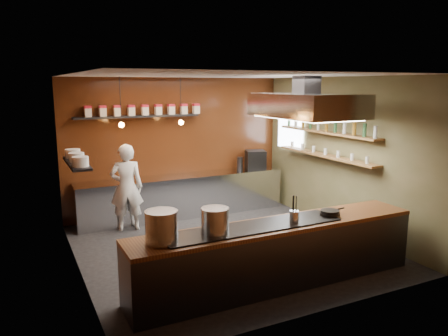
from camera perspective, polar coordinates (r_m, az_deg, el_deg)
floor at (r=7.88m, az=0.47°, el=-10.37°), size 5.00×5.00×0.00m
back_wall at (r=9.74m, az=-6.11°, el=2.82°), size 5.00×0.00×5.00m
left_wall at (r=6.75m, az=-18.86°, el=-1.30°), size 0.00×5.00×5.00m
right_wall at (r=8.85m, az=15.12°, el=1.70°), size 0.00×5.00×5.00m
ceiling at (r=7.34m, az=0.51°, el=12.01°), size 5.00×5.00×0.00m
window_pane at (r=10.11m, az=8.68°, el=5.33°), size 0.00×1.00×1.00m
prep_counter at (r=9.64m, az=-5.31°, el=-3.62°), size 4.60×0.65×0.90m
pass_counter at (r=6.41m, az=6.96°, el=-11.08°), size 4.40×0.72×0.94m
tin_shelf at (r=9.26m, az=-11.16°, el=6.62°), size 2.60×0.26×0.04m
plate_shelf at (r=7.74m, az=-18.68°, el=0.59°), size 0.30×1.40×0.04m
bottle_shelf_upper at (r=8.92m, az=13.22°, el=4.58°), size 0.26×2.80×0.04m
bottle_shelf_lower at (r=8.99m, az=13.09°, el=1.60°), size 0.26×2.80×0.04m
extractor_hood at (r=7.69m, az=10.65°, el=8.09°), size 1.20×2.00×0.72m
pendant_left at (r=8.51m, az=-13.26°, el=5.85°), size 0.10×0.10×0.95m
pendant_right at (r=8.85m, az=-5.63°, el=6.27°), size 0.10×0.10×0.95m
storage_tins at (r=9.29m, az=-10.29°, el=7.48°), size 2.43×0.13×0.22m
plate_stacks at (r=7.72m, az=-18.73°, el=1.32°), size 0.26×1.16×0.16m
bottles at (r=8.91m, az=13.26°, el=5.47°), size 0.06×2.66×0.24m
wine_glasses at (r=8.97m, az=13.11°, el=2.14°), size 0.07×2.37×0.13m
stockpot_large at (r=5.46m, az=-8.16°, el=-7.56°), size 0.51×0.51×0.40m
stockpot_small at (r=5.71m, az=-1.20°, el=-6.90°), size 0.38×0.38×0.34m
utensil_crock at (r=6.26m, az=9.15°, el=-6.27°), size 0.15×0.15×0.17m
frying_pan at (r=6.72m, az=13.68°, el=-5.68°), size 0.47×0.30×0.07m
butter_jar at (r=6.78m, az=13.99°, el=-5.66°), size 0.10×0.10×0.08m
espresso_machine at (r=10.24m, az=4.13°, el=1.09°), size 0.54×0.53×0.44m
chef at (r=8.77m, az=-12.58°, el=-2.50°), size 0.70×0.53×1.73m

